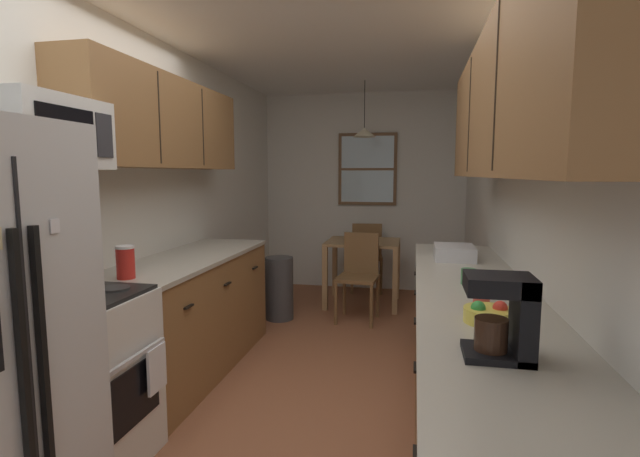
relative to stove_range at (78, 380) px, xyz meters
name	(u,v)px	position (x,y,z in m)	size (l,w,h in m)	color
ground_plane	(325,366)	(0.99, 1.48, -0.47)	(12.00, 12.00, 0.00)	#995B3D
wall_left	(163,204)	(-0.36, 1.48, 0.80)	(0.10, 9.00, 2.55)	silver
wall_right	(514,209)	(2.34, 1.48, 0.80)	(0.10, 9.00, 2.55)	silver
wall_back	(363,192)	(0.99, 4.13, 0.80)	(4.40, 0.10, 2.55)	silver
ceiling_slab	(325,25)	(0.99, 1.48, 2.12)	(4.40, 9.00, 0.08)	white
stove_range	(78,380)	(0.00, 0.00, 0.00)	(0.66, 0.59, 1.10)	white
microwave_over_range	(42,133)	(-0.11, 0.00, 1.24)	(0.39, 0.60, 0.35)	white
counter_left	(190,314)	(-0.01, 1.21, -0.02)	(0.64, 1.83, 0.90)	olive
upper_cabinets_left	(163,124)	(-0.15, 1.16, 1.41)	(0.33, 1.91, 0.64)	olive
counter_right	(472,368)	(1.99, 0.60, -0.02)	(0.64, 3.18, 0.90)	olive
upper_cabinets_right	(514,103)	(2.13, 0.55, 1.40)	(0.33, 2.86, 0.74)	olive
dining_table	(363,253)	(1.09, 3.30, 0.14)	(0.83, 0.70, 0.75)	#A87F51
dining_chair_near	(359,272)	(1.11, 2.74, 0.03)	(0.43, 0.43, 0.90)	brown
dining_chair_far	(367,254)	(1.07, 3.86, 0.03)	(0.44, 0.44, 0.90)	brown
pendant_light	(364,132)	(1.09, 3.30, 1.51)	(0.26, 0.26, 0.62)	black
back_window	(367,169)	(1.05, 4.06, 1.10)	(0.75, 0.05, 0.93)	brown
trash_bin	(279,288)	(0.29, 2.58, -0.14)	(0.29, 0.29, 0.66)	#3F3F42
storage_canister	(125,262)	(-0.01, 0.44, 0.53)	(0.11, 0.11, 0.20)	red
dish_towel	(157,369)	(0.35, 0.15, 0.03)	(0.02, 0.16, 0.24)	white
coffee_maker	(507,315)	(1.97, -0.36, 0.58)	(0.22, 0.18, 0.28)	black
mug_by_coffeemaker	(469,276)	(1.97, 0.71, 0.47)	(0.12, 0.08, 0.09)	#3F7F4C
mug_spare	(482,294)	(1.99, 0.30, 0.48)	(0.11, 0.08, 0.10)	#BF3F33
fruit_bowl	(489,314)	(1.97, 0.02, 0.47)	(0.20, 0.20, 0.09)	#E5D14C
dish_rack	(454,252)	(1.95, 1.48, 0.48)	(0.28, 0.34, 0.10)	silver
table_serving_bowl	(364,239)	(1.11, 3.20, 0.31)	(0.18, 0.18, 0.06)	#E0D14C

